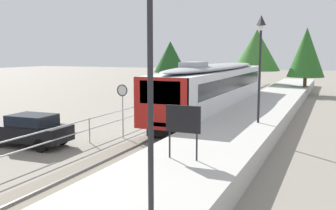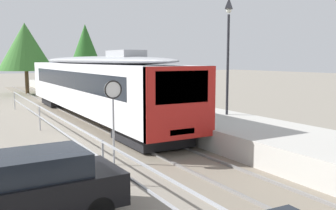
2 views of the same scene
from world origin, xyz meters
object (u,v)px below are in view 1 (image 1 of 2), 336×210
at_px(platform_lamp_near_end, 150,42).
at_px(platform_notice_board, 183,121).
at_px(parked_hatchback_black, 29,130).
at_px(platform_lamp_mid_platform, 260,48).
at_px(commuter_train, 216,85).
at_px(speed_limit_sign, 122,98).

xyz_separation_m(platform_lamp_near_end, platform_notice_board, (-1.06, 4.66, -2.44)).
height_order(platform_notice_board, parked_hatchback_black, platform_notice_board).
xyz_separation_m(platform_notice_board, parked_hatchback_black, (-8.69, 2.32, -1.40)).
bearing_deg(platform_lamp_mid_platform, parked_hatchback_black, -150.27).
bearing_deg(parked_hatchback_black, commuter_train, 65.94).
xyz_separation_m(platform_notice_board, speed_limit_sign, (-5.49, 5.60, -0.06)).
distance_m(platform_lamp_mid_platform, platform_notice_board, 8.32).
height_order(platform_lamp_near_end, parked_hatchback_black, platform_lamp_near_end).
bearing_deg(commuter_train, platform_lamp_near_end, -77.77).
height_order(commuter_train, platform_lamp_mid_platform, platform_lamp_mid_platform).
relative_size(commuter_train, platform_notice_board, 10.84).
relative_size(platform_lamp_near_end, parked_hatchback_black, 1.32).
relative_size(speed_limit_sign, parked_hatchback_black, 0.69).
height_order(platform_lamp_mid_platform, parked_hatchback_black, platform_lamp_mid_platform).
bearing_deg(speed_limit_sign, platform_notice_board, -45.59).
bearing_deg(parked_hatchback_black, platform_lamp_mid_platform, 29.73).
bearing_deg(speed_limit_sign, commuter_train, 75.65).
xyz_separation_m(platform_lamp_mid_platform, platform_notice_board, (-1.06, -7.89, -2.44)).
xyz_separation_m(platform_lamp_mid_platform, parked_hatchback_black, (-9.75, -5.57, -3.83)).
xyz_separation_m(commuter_train, platform_lamp_near_end, (4.21, -19.40, 2.48)).
distance_m(commuter_train, platform_lamp_near_end, 20.00).
relative_size(platform_lamp_near_end, platform_notice_board, 2.97).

